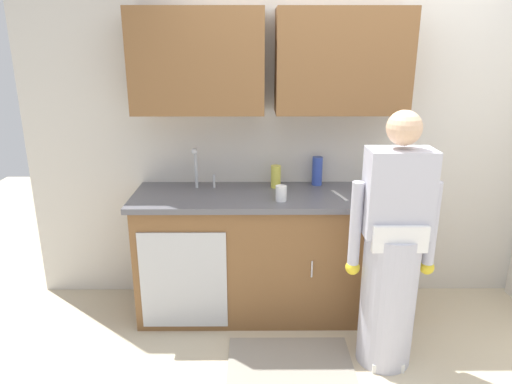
# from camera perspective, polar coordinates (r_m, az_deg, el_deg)

# --- Properties ---
(ground_plane) EXTENTS (9.00, 9.00, 0.00)m
(ground_plane) POSITION_cam_1_polar(r_m,az_deg,el_deg) (3.23, 12.41, -20.28)
(ground_plane) COLOR beige
(kitchen_wall_with_uppers) EXTENTS (4.80, 0.44, 2.70)m
(kitchen_wall_with_uppers) POSITION_cam_1_polar(r_m,az_deg,el_deg) (3.54, 8.34, 9.56)
(kitchen_wall_with_uppers) COLOR beige
(kitchen_wall_with_uppers) RESTS_ON ground
(counter_cabinet) EXTENTS (1.90, 0.62, 0.90)m
(counter_cabinet) POSITION_cam_1_polar(r_m,az_deg,el_deg) (3.52, 1.54, -7.83)
(counter_cabinet) COLOR brown
(counter_cabinet) RESTS_ON ground
(countertop) EXTENTS (1.96, 0.66, 0.04)m
(countertop) POSITION_cam_1_polar(r_m,az_deg,el_deg) (3.34, 1.65, -0.53)
(countertop) COLOR #595960
(countertop) RESTS_ON counter_cabinet
(sink) EXTENTS (0.50, 0.36, 0.35)m
(sink) POSITION_cam_1_polar(r_m,az_deg,el_deg) (3.37, -6.89, -0.41)
(sink) COLOR #B7BABF
(sink) RESTS_ON counter_cabinet
(person_at_sink) EXTENTS (0.55, 0.34, 1.62)m
(person_at_sink) POSITION_cam_1_polar(r_m,az_deg,el_deg) (2.98, 16.27, -8.33)
(person_at_sink) COLOR white
(person_at_sink) RESTS_ON ground
(floor_mat) EXTENTS (0.80, 0.50, 0.01)m
(floor_mat) POSITION_cam_1_polar(r_m,az_deg,el_deg) (3.20, 4.18, -20.06)
(floor_mat) COLOR gray
(floor_mat) RESTS_ON ground
(bottle_water_tall) EXTENTS (0.07, 0.07, 0.17)m
(bottle_water_tall) POSITION_cam_1_polar(r_m,az_deg,el_deg) (3.46, 2.44, 1.91)
(bottle_water_tall) COLOR #D8D14C
(bottle_water_tall) RESTS_ON countertop
(bottle_cleaner_spray) EXTENTS (0.08, 0.08, 0.22)m
(bottle_cleaner_spray) POSITION_cam_1_polar(r_m,az_deg,el_deg) (3.55, 7.52, 2.57)
(bottle_cleaner_spray) COLOR #334CB2
(bottle_cleaner_spray) RESTS_ON countertop
(bottle_dish_liquid) EXTENTS (0.07, 0.07, 0.20)m
(bottle_dish_liquid) POSITION_cam_1_polar(r_m,az_deg,el_deg) (3.67, 15.21, 2.45)
(bottle_dish_liquid) COLOR #D8D14C
(bottle_dish_liquid) RESTS_ON countertop
(cup_by_sink) EXTENTS (0.08, 0.08, 0.11)m
(cup_by_sink) POSITION_cam_1_polar(r_m,az_deg,el_deg) (3.17, 3.10, -0.16)
(cup_by_sink) COLOR white
(cup_by_sink) RESTS_ON countertop
(knife_on_counter) EXTENTS (0.08, 0.24, 0.01)m
(knife_on_counter) POSITION_cam_1_polar(r_m,az_deg,el_deg) (3.34, 10.22, -0.43)
(knife_on_counter) COLOR silver
(knife_on_counter) RESTS_ON countertop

